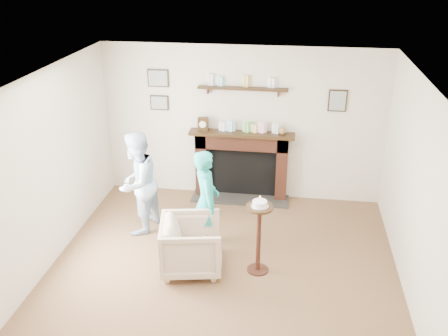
{
  "coord_description": "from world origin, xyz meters",
  "views": [
    {
      "loc": [
        0.79,
        -5.04,
        3.85
      ],
      "look_at": [
        -0.07,
        0.9,
        1.18
      ],
      "focal_mm": 40.0,
      "sensor_mm": 36.0,
      "label": 1
    }
  ],
  "objects": [
    {
      "name": "room_shell",
      "position": [
        -0.0,
        0.69,
        1.62
      ],
      "size": [
        4.54,
        5.02,
        2.52
      ],
      "color": "beige",
      "rests_on": "ground"
    },
    {
      "name": "pedestal_table",
      "position": [
        0.45,
        0.35,
        0.66
      ],
      "size": [
        0.34,
        0.34,
        1.08
      ],
      "color": "black",
      "rests_on": "ground"
    },
    {
      "name": "woman",
      "position": [
        -0.3,
        0.82,
        0.0
      ],
      "size": [
        0.49,
        0.61,
        1.44
      ],
      "primitive_type": "imported",
      "rotation": [
        0.0,
        0.0,
        1.89
      ],
      "color": "teal",
      "rests_on": "ground"
    },
    {
      "name": "ground",
      "position": [
        0.0,
        0.0,
        0.0
      ],
      "size": [
        5.0,
        5.0,
        0.0
      ],
      "primitive_type": "plane",
      "color": "brown",
      "rests_on": "ground"
    },
    {
      "name": "man",
      "position": [
        -1.35,
        1.12,
        0.0
      ],
      "size": [
        0.75,
        0.86,
        1.53
      ],
      "primitive_type": "imported",
      "rotation": [
        0.0,
        0.0,
        -1.83
      ],
      "color": "#AEBBDA",
      "rests_on": "ground"
    },
    {
      "name": "armchair",
      "position": [
        -0.4,
        0.27,
        0.0
      ],
      "size": [
        0.9,
        0.88,
        0.71
      ],
      "primitive_type": "imported",
      "rotation": [
        0.0,
        0.0,
        1.75
      ],
      "color": "#C5B892",
      "rests_on": "ground"
    }
  ]
}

